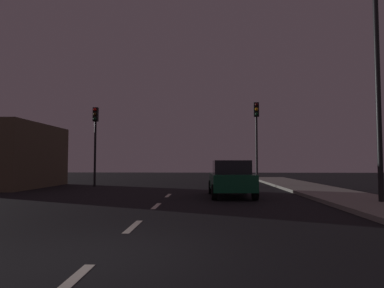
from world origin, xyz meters
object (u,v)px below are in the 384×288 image
Objects in this scene: traffic_signal_right at (256,128)px; street_lamp_right at (370,71)px; traffic_signal_left at (95,131)px; car_stopped_ahead at (231,178)px.

street_lamp_right is at bearing -74.47° from traffic_signal_right.
traffic_signal_left is 0.95× the size of traffic_signal_right.
street_lamp_right reaches higher than traffic_signal_left.
street_lamp_right is at bearing -35.98° from traffic_signal_left.
street_lamp_right is (2.60, -9.35, 1.06)m from traffic_signal_right.
traffic_signal_left is 10.67m from car_stopped_ahead.
car_stopped_ahead is at bearing 146.93° from street_lamp_right.
traffic_signal_left reaches higher than car_stopped_ahead.
traffic_signal_right is 1.32× the size of car_stopped_ahead.
traffic_signal_left is 1.26× the size of car_stopped_ahead.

